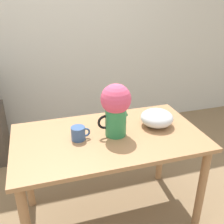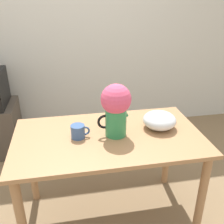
{
  "view_description": "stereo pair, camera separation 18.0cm",
  "coord_description": "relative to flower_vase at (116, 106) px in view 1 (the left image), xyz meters",
  "views": [
    {
      "loc": [
        -0.29,
        -1.49,
        1.73
      ],
      "look_at": [
        0.18,
        0.07,
        0.96
      ],
      "focal_mm": 42.0,
      "sensor_mm": 36.0,
      "label": 1
    },
    {
      "loc": [
        -0.12,
        -1.53,
        1.73
      ],
      "look_at": [
        0.18,
        0.07,
        0.96
      ],
      "focal_mm": 42.0,
      "sensor_mm": 36.0,
      "label": 2
    }
  ],
  "objects": [
    {
      "name": "wall_back",
      "position": [
        -0.21,
        1.65,
        0.3
      ],
      "size": [
        8.0,
        0.05,
        2.6
      ],
      "color": "silver",
      "rests_on": "ground_plane"
    },
    {
      "name": "table",
      "position": [
        -0.05,
        -0.0,
        -0.34
      ],
      "size": [
        1.35,
        0.76,
        0.78
      ],
      "color": "#A3754C",
      "rests_on": "ground_plane"
    },
    {
      "name": "flower_vase",
      "position": [
        0.0,
        0.0,
        0.0
      ],
      "size": [
        0.24,
        0.21,
        0.38
      ],
      "color": "#2D844C",
      "rests_on": "table"
    },
    {
      "name": "coffee_mug",
      "position": [
        -0.27,
        0.01,
        -0.17
      ],
      "size": [
        0.13,
        0.1,
        0.1
      ],
      "color": "#385689",
      "rests_on": "table"
    },
    {
      "name": "white_bowl",
      "position": [
        0.34,
        0.04,
        -0.16
      ],
      "size": [
        0.25,
        0.25,
        0.13
      ],
      "color": "silver",
      "rests_on": "table"
    }
  ]
}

